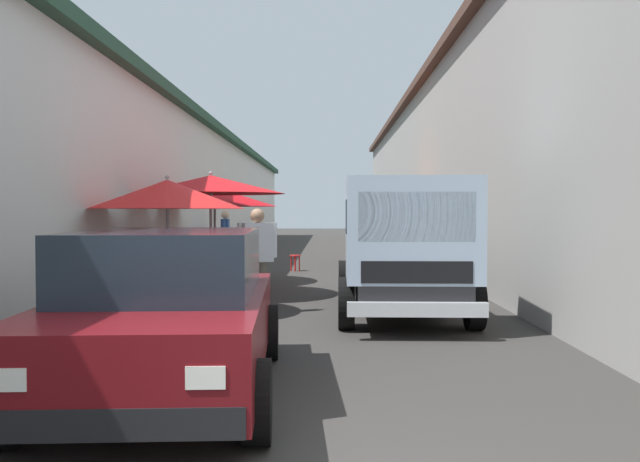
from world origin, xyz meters
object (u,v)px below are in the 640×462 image
object	(u,v)px
delivery_truck	(405,251)
parked_scooter	(409,271)
plastic_stool	(295,259)
fruit_stall_mid_lane	(393,209)
vendor_in_shade	(257,253)
fruit_stall_far_right	(214,205)
vendor_by_crates	(225,236)
hatchback_car	(168,311)
fruit_stall_near_right	(211,195)
fruit_stall_near_left	(169,208)

from	to	relation	value
delivery_truck	parked_scooter	world-z (taller)	delivery_truck
plastic_stool	parked_scooter	bearing A→B (deg)	-152.87
fruit_stall_mid_lane	vendor_in_shade	xyz separation A→B (m)	(-9.73, 3.08, -0.72)
fruit_stall_far_right	plastic_stool	xyz separation A→B (m)	(2.98, -1.68, -1.45)
fruit_stall_far_right	parked_scooter	bearing A→B (deg)	-114.51
fruit_stall_mid_lane	parked_scooter	bearing A→B (deg)	177.12
delivery_truck	vendor_by_crates	distance (m)	9.62
vendor_by_crates	hatchback_car	bearing A→B (deg)	-173.39
hatchback_car	parked_scooter	distance (m)	7.80
vendor_by_crates	fruit_stall_near_right	bearing A→B (deg)	-173.64
vendor_in_shade	hatchback_car	bearing A→B (deg)	176.15
hatchback_car	plastic_stool	xyz separation A→B (m)	(12.07, -0.53, -0.41)
fruit_stall_near_left	fruit_stall_mid_lane	distance (m)	10.87
vendor_in_shade	plastic_stool	xyz separation A→B (m)	(7.49, -0.22, -0.64)
fruit_stall_near_left	fruit_stall_near_right	xyz separation A→B (m)	(2.27, -0.25, 0.25)
hatchback_car	delivery_truck	bearing A→B (deg)	-33.51
vendor_in_shade	plastic_stool	size ratio (longest dim) A/B	3.84
fruit_stall_mid_lane	delivery_truck	distance (m)	10.48
fruit_stall_near_left	parked_scooter	xyz separation A→B (m)	(2.80, -4.08, -1.23)
fruit_stall_near_right	fruit_stall_mid_lane	bearing A→B (deg)	-28.68
fruit_stall_near_right	vendor_by_crates	xyz separation A→B (m)	(5.96, 0.66, -0.98)
parked_scooter	plastic_stool	bearing A→B (deg)	27.13
fruit_stall_far_right	delivery_truck	distance (m)	6.45
fruit_stall_near_left	plastic_stool	xyz separation A→B (m)	(7.68, -1.57, -1.35)
vendor_by_crates	vendor_in_shade	bearing A→B (deg)	-167.57
fruit_stall_near_left	delivery_truck	xyz separation A→B (m)	(-0.51, -3.61, -0.64)
hatchback_car	plastic_stool	size ratio (longest dim) A/B	9.20
fruit_stall_near_left	hatchback_car	size ratio (longest dim) A/B	0.60
parked_scooter	hatchback_car	bearing A→B (deg)	157.14
fruit_stall_near_left	fruit_stall_far_right	xyz separation A→B (m)	(4.71, 0.10, 0.10)
hatchback_car	delivery_truck	size ratio (longest dim) A/B	0.81
parked_scooter	delivery_truck	bearing A→B (deg)	172.04
fruit_stall_far_right	delivery_truck	xyz separation A→B (m)	(-5.21, -3.72, -0.74)
delivery_truck	plastic_stool	size ratio (longest dim) A/B	11.37
fruit_stall_near_left	vendor_by_crates	xyz separation A→B (m)	(8.23, 0.41, -0.74)
hatchback_car	vendor_by_crates	distance (m)	12.70
vendor_by_crates	parked_scooter	size ratio (longest dim) A/B	0.98
fruit_stall_far_right	fruit_stall_mid_lane	xyz separation A→B (m)	(5.22, -4.54, -0.09)
fruit_stall_mid_lane	vendor_by_crates	xyz separation A→B (m)	(-1.69, 4.85, -0.75)
delivery_truck	vendor_in_shade	bearing A→B (deg)	72.70
fruit_stall_near_left	fruit_stall_mid_lane	xyz separation A→B (m)	(9.92, -4.44, 0.01)
fruit_stall_far_right	vendor_in_shade	bearing A→B (deg)	-162.07
fruit_stall_mid_lane	parked_scooter	world-z (taller)	fruit_stall_mid_lane
fruit_stall_near_right	hatchback_car	world-z (taller)	fruit_stall_near_right
vendor_in_shade	parked_scooter	xyz separation A→B (m)	(2.61, -2.72, -0.52)
fruit_stall_near_right	delivery_truck	xyz separation A→B (m)	(-2.78, -3.36, -0.89)
fruit_stall_near_right	vendor_in_shade	xyz separation A→B (m)	(-2.08, -1.11, -0.96)
fruit_stall_near_left	hatchback_car	world-z (taller)	fruit_stall_near_left
vendor_in_shade	parked_scooter	world-z (taller)	vendor_in_shade
fruit_stall_near_right	vendor_in_shade	world-z (taller)	fruit_stall_near_right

